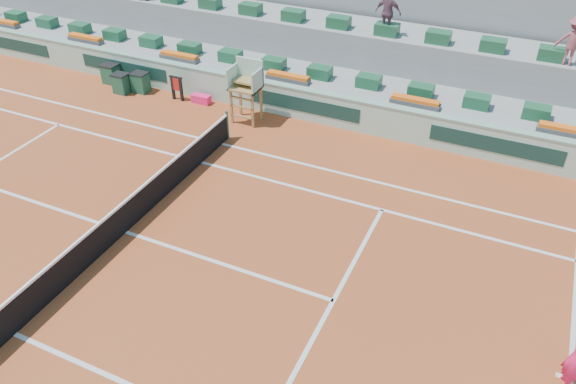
# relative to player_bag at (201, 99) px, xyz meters

# --- Properties ---
(ground) EXTENTS (90.00, 90.00, 0.00)m
(ground) POSITION_rel_player_bag_xyz_m (2.42, -7.99, -0.17)
(ground) COLOR #923D1C
(ground) RESTS_ON ground
(seating_tier_lower) EXTENTS (36.00, 4.00, 1.20)m
(seating_tier_lower) POSITION_rel_player_bag_xyz_m (2.42, 2.71, 0.43)
(seating_tier_lower) COLOR gray
(seating_tier_lower) RESTS_ON ground
(seating_tier_upper) EXTENTS (36.00, 2.40, 2.60)m
(seating_tier_upper) POSITION_rel_player_bag_xyz_m (2.42, 4.31, 1.13)
(seating_tier_upper) COLOR gray
(seating_tier_upper) RESTS_ON ground
(stadium_back_wall) EXTENTS (36.00, 0.40, 4.40)m
(stadium_back_wall) POSITION_rel_player_bag_xyz_m (2.42, 5.91, 2.03)
(stadium_back_wall) COLOR gray
(stadium_back_wall) RESTS_ON ground
(player_bag) EXTENTS (0.78, 0.35, 0.35)m
(player_bag) POSITION_rel_player_bag_xyz_m (0.00, 0.00, 0.00)
(player_bag) COLOR #FF2169
(player_bag) RESTS_ON ground
(spectator_mid) EXTENTS (1.06, 0.52, 1.76)m
(spectator_mid) POSITION_rel_player_bag_xyz_m (6.41, 3.69, 3.31)
(spectator_mid) COLOR #6F4A5A
(spectator_mid) RESTS_ON seating_tier_upper
(spectator_right) EXTENTS (1.13, 0.70, 1.68)m
(spectator_right) POSITION_rel_player_bag_xyz_m (12.97, 3.52, 3.27)
(spectator_right) COLOR #92494E
(spectator_right) RESTS_ON seating_tier_upper
(court_lines) EXTENTS (23.89, 11.09, 0.01)m
(court_lines) POSITION_rel_player_bag_xyz_m (2.42, -7.99, -0.17)
(court_lines) COLOR silver
(court_lines) RESTS_ON ground
(tennis_net) EXTENTS (0.10, 11.97, 1.10)m
(tennis_net) POSITION_rel_player_bag_xyz_m (2.42, -7.99, 0.35)
(tennis_net) COLOR black
(tennis_net) RESTS_ON ground
(advertising_hoarding) EXTENTS (36.00, 0.34, 1.26)m
(advertising_hoarding) POSITION_rel_player_bag_xyz_m (2.45, 0.51, 0.46)
(advertising_hoarding) COLOR #A1CBB2
(advertising_hoarding) RESTS_ON ground
(umpire_chair) EXTENTS (1.10, 0.90, 2.40)m
(umpire_chair) POSITION_rel_player_bag_xyz_m (2.42, -0.49, 1.37)
(umpire_chair) COLOR olive
(umpire_chair) RESTS_ON ground
(seat_row_lower) EXTENTS (32.90, 0.60, 0.44)m
(seat_row_lower) POSITION_rel_player_bag_xyz_m (2.42, 1.81, 1.25)
(seat_row_lower) COLOR #1B5131
(seat_row_lower) RESTS_ON seating_tier_lower
(seat_row_upper) EXTENTS (32.90, 0.60, 0.44)m
(seat_row_upper) POSITION_rel_player_bag_xyz_m (2.42, 3.71, 2.65)
(seat_row_upper) COLOR #1B5131
(seat_row_upper) RESTS_ON seating_tier_upper
(flower_planters) EXTENTS (26.80, 0.36, 0.28)m
(flower_planters) POSITION_rel_player_bag_xyz_m (0.92, 1.01, 1.16)
(flower_planters) COLOR #4C4C4C
(flower_planters) RESTS_ON seating_tier_lower
(drink_cooler_a) EXTENTS (0.66, 0.57, 0.84)m
(drink_cooler_a) POSITION_rel_player_bag_xyz_m (-2.85, -0.16, 0.25)
(drink_cooler_a) COLOR #194D35
(drink_cooler_a) RESTS_ON ground
(drink_cooler_b) EXTENTS (0.64, 0.55, 0.84)m
(drink_cooler_b) POSITION_rel_player_bag_xyz_m (-3.53, -0.57, 0.25)
(drink_cooler_b) COLOR #194D35
(drink_cooler_b) RESTS_ON ground
(drink_cooler_c) EXTENTS (0.70, 0.60, 0.84)m
(drink_cooler_c) POSITION_rel_player_bag_xyz_m (-4.57, 0.04, 0.25)
(drink_cooler_c) COLOR #194D35
(drink_cooler_c) RESTS_ON ground
(towel_rack) EXTENTS (0.60, 0.10, 1.03)m
(towel_rack) POSITION_rel_player_bag_xyz_m (-1.02, -0.17, 0.43)
(towel_rack) COLOR black
(towel_rack) RESTS_ON ground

